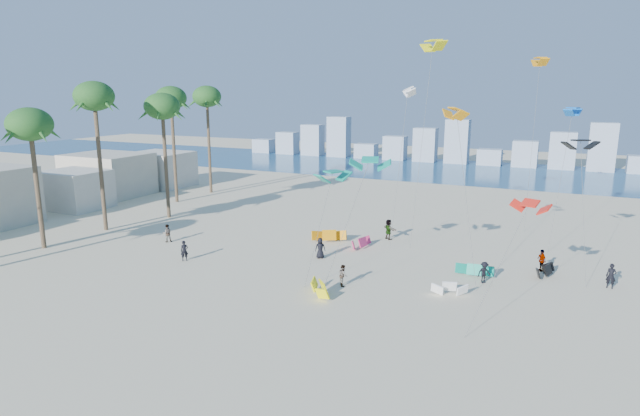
% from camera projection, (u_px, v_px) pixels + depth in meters
% --- Properties ---
extents(ground, '(220.00, 220.00, 0.00)m').
position_uv_depth(ground, '(156.00, 334.00, 30.44)').
color(ground, beige).
rests_on(ground, ground).
extents(ocean, '(220.00, 220.00, 0.00)m').
position_uv_depth(ocean, '(437.00, 169.00, 94.12)').
color(ocean, navy).
rests_on(ocean, ground).
extents(kitesurfer_near, '(0.73, 0.72, 1.69)m').
position_uv_depth(kitesurfer_near, '(184.00, 251.00, 43.35)').
color(kitesurfer_near, black).
rests_on(kitesurfer_near, ground).
extents(kitesurfer_mid, '(0.90, 0.95, 1.55)m').
position_uv_depth(kitesurfer_mid, '(343.00, 275.00, 37.82)').
color(kitesurfer_mid, gray).
rests_on(kitesurfer_mid, ground).
extents(kitesurfers_far, '(37.36, 10.83, 1.92)m').
position_uv_depth(kitesurfers_far, '(391.00, 246.00, 44.61)').
color(kitesurfers_far, black).
rests_on(kitesurfers_far, ground).
extents(grounded_kites, '(21.42, 14.60, 1.04)m').
position_uv_depth(grounded_kites, '(398.00, 260.00, 42.13)').
color(grounded_kites, '#FFF60D').
rests_on(grounded_kites, ground).
extents(flying_kites, '(29.91, 32.75, 18.62)m').
position_uv_depth(flying_kites, '(491.00, 103.00, 42.06)').
color(flying_kites, '#0C967B').
rests_on(flying_kites, ground).
extents(palm_row, '(8.53, 44.80, 14.66)m').
position_uv_depth(palm_row, '(91.00, 113.00, 51.22)').
color(palm_row, brown).
rests_on(palm_row, ground).
extents(beachfront_buildings, '(11.50, 43.00, 6.00)m').
position_uv_depth(beachfront_buildings, '(56.00, 187.00, 62.19)').
color(beachfront_buildings, beige).
rests_on(beachfront_buildings, ground).
extents(distant_skyline, '(85.00, 3.00, 8.40)m').
position_uv_depth(distant_skyline, '(443.00, 147.00, 102.79)').
color(distant_skyline, '#9EADBF').
rests_on(distant_skyline, ground).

